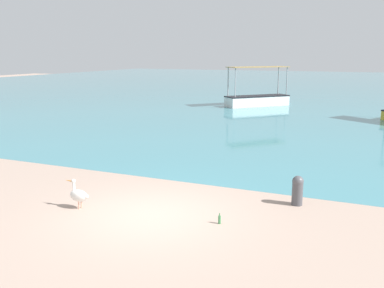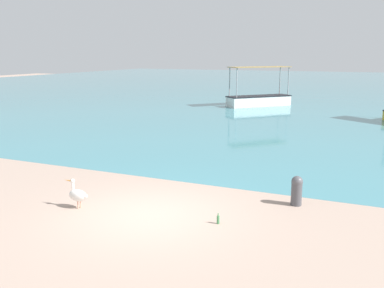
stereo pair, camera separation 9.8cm
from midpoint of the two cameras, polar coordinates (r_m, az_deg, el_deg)
The scene contains 6 objects.
ground at distance 11.25m, azimuth -5.40°, elevation -9.43°, with size 120.00×120.00×0.00m, color tan.
harbor_water at distance 57.51m, azimuth 18.56°, elevation 7.32°, with size 110.00×90.00×0.00m, color teal.
fishing_boat_far_right at distance 34.29m, azimuth 8.97°, elevation 6.02°, with size 4.61×4.74×3.07m.
pelican at distance 11.96m, azimuth -14.77°, elevation -6.56°, with size 0.80×0.31×0.80m.
mooring_bollard at distance 12.12m, azimuth 14.02°, elevation -5.93°, with size 0.31×0.31×0.83m.
glass_bottle at distance 10.66m, azimuth 3.77°, elevation -10.02°, with size 0.07×0.07×0.27m.
Camera 2 is at (5.17, -9.11, 4.10)m, focal length 40.00 mm.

